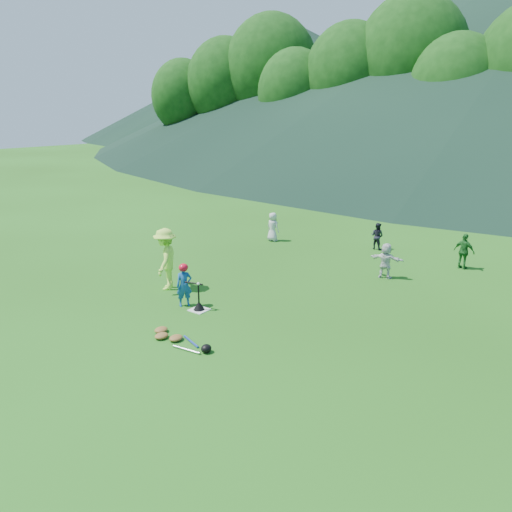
{
  "coord_description": "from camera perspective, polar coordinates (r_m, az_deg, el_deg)",
  "views": [
    {
      "loc": [
        8.5,
        -8.86,
        5.07
      ],
      "look_at": [
        0.0,
        2.5,
        0.9
      ],
      "focal_mm": 35.0,
      "sensor_mm": 36.0,
      "label": 1
    }
  ],
  "objects": [
    {
      "name": "batter_gear",
      "position": [
        13.26,
        -8.22,
        -1.45
      ],
      "size": [
        0.73,
        0.26,
        0.52
      ],
      "color": "red",
      "rests_on": "ground"
    },
    {
      "name": "baseball",
      "position": [
        13.02,
        -6.62,
        -3.17
      ],
      "size": [
        0.08,
        0.08,
        0.08
      ],
      "primitive_type": "sphere",
      "color": "white",
      "rests_on": "batting_tee"
    },
    {
      "name": "batting_tee",
      "position": [
        13.23,
        -6.53,
        -5.66
      ],
      "size": [
        0.3,
        0.3,
        0.68
      ],
      "color": "black",
      "rests_on": "home_plate"
    },
    {
      "name": "fielder_b",
      "position": [
        19.29,
        13.68,
        2.24
      ],
      "size": [
        0.52,
        0.42,
        1.02
      ],
      "primitive_type": "imported",
      "rotation": [
        0.0,
        0.0,
        3.06
      ],
      "color": "black",
      "rests_on": "ground"
    },
    {
      "name": "home_plate",
      "position": [
        13.28,
        -6.51,
        -6.13
      ],
      "size": [
        0.45,
        0.45,
        0.02
      ],
      "primitive_type": "cube",
      "color": "silver",
      "rests_on": "ground"
    },
    {
      "name": "ground",
      "position": [
        13.28,
        -6.51,
        -6.17
      ],
      "size": [
        120.0,
        120.0,
        0.0
      ],
      "primitive_type": "plane",
      "color": "#1F4E11",
      "rests_on": "ground"
    },
    {
      "name": "batter_child",
      "position": [
        13.43,
        -8.21,
        -3.34
      ],
      "size": [
        0.46,
        0.5,
        1.16
      ],
      "primitive_type": "imported",
      "rotation": [
        0.0,
        0.0,
        0.98
      ],
      "color": "navy",
      "rests_on": "ground"
    },
    {
      "name": "fielder_a",
      "position": [
        19.95,
        1.93,
        3.35
      ],
      "size": [
        0.6,
        0.43,
        1.15
      ],
      "primitive_type": "imported",
      "rotation": [
        0.0,
        0.0,
        3.02
      ],
      "color": "beige",
      "rests_on": "ground"
    },
    {
      "name": "fielder_d",
      "position": [
        16.01,
        14.62,
        -0.51
      ],
      "size": [
        1.07,
        0.44,
        1.13
      ],
      "primitive_type": "imported",
      "rotation": [
        0.0,
        0.0,
        3.25
      ],
      "color": "silver",
      "rests_on": "ground"
    },
    {
      "name": "outfield_fence",
      "position": [
        38.08,
        23.93,
        8.4
      ],
      "size": [
        70.07,
        0.08,
        1.33
      ],
      "color": "gray",
      "rests_on": "ground"
    },
    {
      "name": "fielder_c",
      "position": [
        17.76,
        22.68,
        0.49
      ],
      "size": [
        0.74,
        0.42,
        1.19
      ],
      "primitive_type": "imported",
      "rotation": [
        0.0,
        0.0,
        2.94
      ],
      "color": "#1C5D20",
      "rests_on": "ground"
    },
    {
      "name": "equipment_pile",
      "position": [
        11.67,
        -9.18,
        -9.25
      ],
      "size": [
        1.8,
        0.56,
        0.19
      ],
      "color": "olive",
      "rests_on": "ground"
    },
    {
      "name": "adult_coach",
      "position": [
        14.7,
        -10.28,
        -0.35
      ],
      "size": [
        1.2,
        1.35,
        1.81
      ],
      "primitive_type": "imported",
      "rotation": [
        0.0,
        0.0,
        -1.0
      ],
      "color": "#BEF648",
      "rests_on": "ground"
    }
  ]
}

